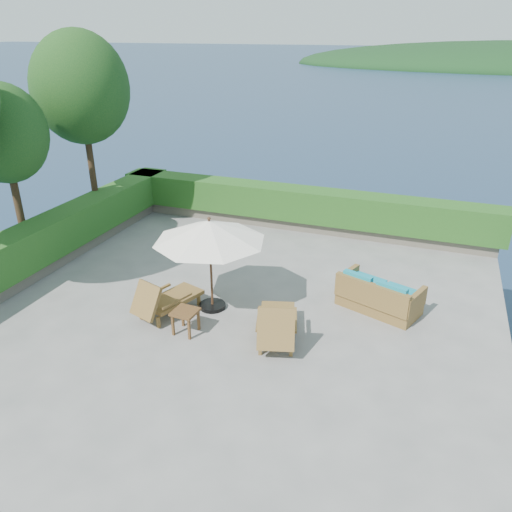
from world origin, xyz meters
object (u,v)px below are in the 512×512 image
(patio_umbrella, at_px, (209,232))
(side_table, at_px, (185,315))
(wicker_loveseat, at_px, (378,297))
(lounge_left, at_px, (165,299))
(lounge_right, at_px, (277,323))

(patio_umbrella, distance_m, side_table, 1.87)
(patio_umbrella, distance_m, wicker_loveseat, 4.15)
(lounge_left, distance_m, lounge_right, 2.71)
(side_table, bearing_deg, lounge_right, 10.79)
(lounge_left, bearing_deg, patio_umbrella, 55.65)
(patio_umbrella, bearing_deg, lounge_right, -23.20)
(patio_umbrella, distance_m, lounge_left, 1.87)
(lounge_left, relative_size, side_table, 3.35)
(lounge_left, bearing_deg, side_table, -13.84)
(patio_umbrella, xyz_separation_m, wicker_loveseat, (3.64, 1.23, -1.57))
(lounge_right, xyz_separation_m, side_table, (-1.92, -0.37, 0.01))
(lounge_right, bearing_deg, patio_umbrella, 140.61)
(lounge_right, bearing_deg, lounge_left, 161.24)
(lounge_left, xyz_separation_m, wicker_loveseat, (4.51, 1.89, -0.05))
(lounge_right, height_order, side_table, lounge_right)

